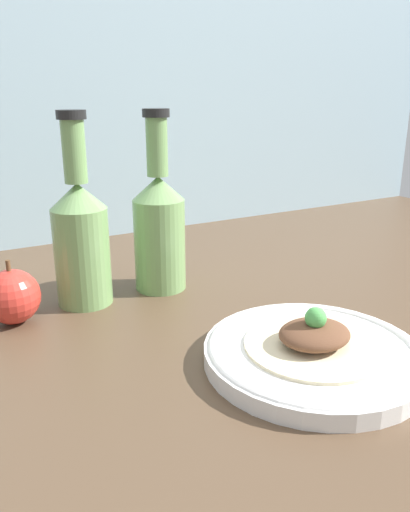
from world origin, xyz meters
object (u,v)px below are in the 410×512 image
at_px(plate, 313,353).
at_px(apple, 12,297).
at_px(cider_bottle_left, 81,237).
at_px(cider_bottle_right, 159,226).
at_px(plated_food, 314,338).

distance_m(plate, apple, 0.39).
relative_size(plate, apple, 2.83).
xyz_separation_m(cider_bottle_left, cider_bottle_right, (0.12, 0.00, 0.00)).
relative_size(cider_bottle_right, apple, 3.11).
xyz_separation_m(plate, apple, (-0.28, 0.28, 0.02)).
xyz_separation_m(plated_food, apple, (-0.28, 0.28, 0.00)).
height_order(plated_food, cider_bottle_right, cider_bottle_right).
height_order(plate, apple, apple).
distance_m(plated_food, cider_bottle_left, 0.35).
relative_size(cider_bottle_left, cider_bottle_right, 1.00).
bearing_deg(apple, cider_bottle_left, 10.93).
bearing_deg(cider_bottle_right, plated_food, -79.53).
height_order(plated_food, cider_bottle_left, cider_bottle_left).
distance_m(cider_bottle_right, apple, 0.23).
bearing_deg(plated_food, apple, 135.07).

